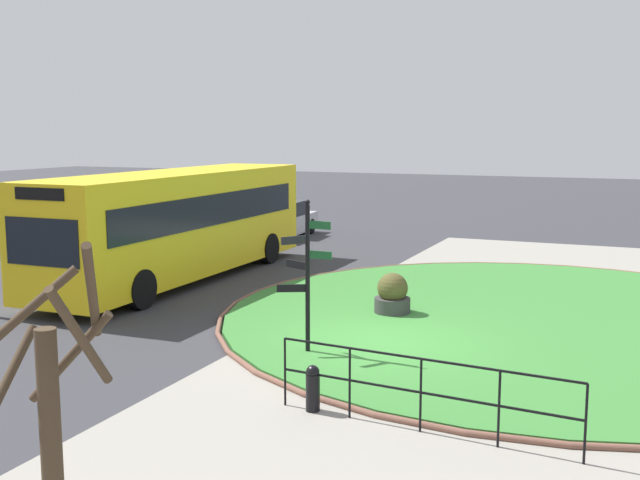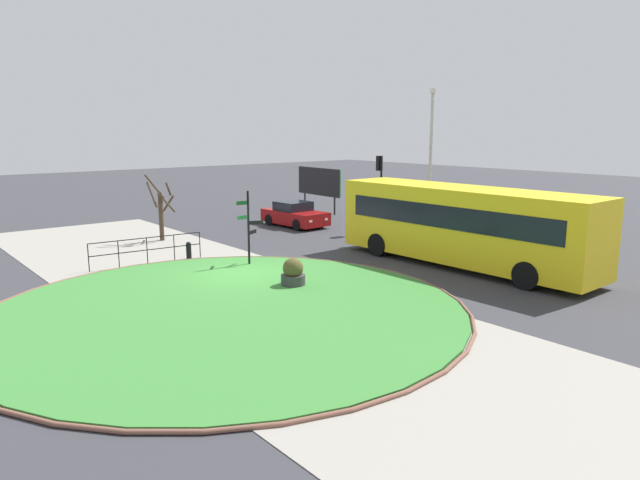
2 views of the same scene
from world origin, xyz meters
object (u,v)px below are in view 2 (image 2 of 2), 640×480
object	(u,v)px
signpost_directional	(249,225)
lamppost_tall	(431,158)
bollard_foreground	(189,250)
planter_near_signpost	(293,274)
car_far_lane	(295,215)
bus_yellow	(463,224)
billboard_right	(319,182)
street_tree_bare	(161,209)
traffic_light_near	(380,177)

from	to	relation	value
signpost_directional	lamppost_tall	size ratio (longest dim) A/B	0.41
bollard_foreground	planter_near_signpost	size ratio (longest dim) A/B	0.72
signpost_directional	car_far_lane	xyz separation A→B (m)	(-6.68, 7.31, -1.05)
bus_yellow	planter_near_signpost	bearing A→B (deg)	75.19
bollard_foreground	planter_near_signpost	distance (m)	6.43
bollard_foreground	billboard_right	world-z (taller)	billboard_right
planter_near_signpost	bollard_foreground	bearing A→B (deg)	-173.15
billboard_right	planter_near_signpost	bearing A→B (deg)	-40.07
bollard_foreground	billboard_right	distance (m)	15.48
signpost_directional	bollard_foreground	xyz separation A→B (m)	(-2.68, -1.33, -1.31)
street_tree_bare	planter_near_signpost	bearing A→B (deg)	-0.69
signpost_directional	car_far_lane	size ratio (longest dim) A/B	0.75
lamppost_tall	car_far_lane	bearing A→B (deg)	-152.09
bus_yellow	car_far_lane	distance (m)	12.24
planter_near_signpost	billboard_right	bearing A→B (deg)	137.92
signpost_directional	planter_near_signpost	distance (m)	3.94
bollard_foreground	signpost_directional	bearing A→B (deg)	26.35
bollard_foreground	billboard_right	size ratio (longest dim) A/B	0.17
signpost_directional	car_far_lane	world-z (taller)	signpost_directional
bus_yellow	lamppost_tall	distance (m)	7.28
bollard_foreground	street_tree_bare	distance (m)	4.82
billboard_right	bus_yellow	bearing A→B (deg)	-17.13
lamppost_tall	planter_near_signpost	world-z (taller)	lamppost_tall
signpost_directional	traffic_light_near	bearing A→B (deg)	103.07
bus_yellow	billboard_right	xyz separation A→B (m)	(-15.77, 5.47, 0.27)
bus_yellow	traffic_light_near	world-z (taller)	traffic_light_near
lamppost_tall	street_tree_bare	world-z (taller)	lamppost_tall
car_far_lane	traffic_light_near	distance (m)	5.52
signpost_directional	traffic_light_near	distance (m)	9.98
planter_near_signpost	traffic_light_near	bearing A→B (deg)	120.22
billboard_right	street_tree_bare	distance (m)	12.85
car_far_lane	billboard_right	distance (m)	6.11
car_far_lane	street_tree_bare	xyz separation A→B (m)	(-0.59, -7.74, 0.93)
signpost_directional	planter_near_signpost	xyz separation A→B (m)	(3.70, -0.56, -1.23)
signpost_directional	billboard_right	size ratio (longest dim) A/B	0.69
signpost_directional	traffic_light_near	xyz separation A→B (m)	(-2.24, 9.64, 1.27)
signpost_directional	planter_near_signpost	bearing A→B (deg)	-8.63
billboard_right	planter_near_signpost	size ratio (longest dim) A/B	4.25
signpost_directional	planter_near_signpost	size ratio (longest dim) A/B	2.93
bus_yellow	traffic_light_near	bearing A→B (deg)	-22.31
traffic_light_near	street_tree_bare	distance (m)	11.34
billboard_right	street_tree_bare	size ratio (longest dim) A/B	1.34
car_far_lane	lamppost_tall	bearing A→B (deg)	25.51
bollard_foreground	bus_yellow	distance (m)	11.45
bollard_foreground	car_far_lane	size ratio (longest dim) A/B	0.18
street_tree_bare	billboard_right	bearing A→B (deg)	103.54
traffic_light_near	bus_yellow	bearing A→B (deg)	169.78
bollard_foreground	bus_yellow	size ratio (longest dim) A/B	0.07
bus_yellow	traffic_light_near	xyz separation A→B (m)	(-7.73, 3.05, 1.26)
bus_yellow	traffic_light_near	size ratio (longest dim) A/B	2.74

